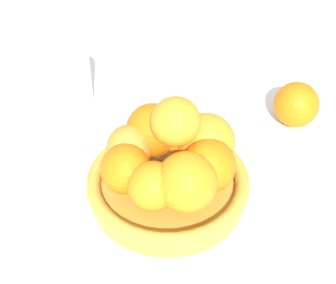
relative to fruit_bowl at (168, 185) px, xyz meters
The scene contains 5 objects.
ground_plane 0.02m from the fruit_bowl, ahead, with size 4.00×4.00×0.00m, color silver.
fruit_bowl is the anchor object (origin of this frame).
orange_pile 0.06m from the fruit_bowl, 83.38° to the right, with size 0.19×0.19×0.13m.
stray_orange 0.27m from the fruit_bowl, 57.67° to the right, with size 0.08×0.08×0.08m, color orange.
drinking_glass 0.28m from the fruit_bowl, 30.35° to the left, with size 0.07×0.07×0.11m, color silver.
Camera 1 is at (-0.56, 0.06, 0.61)m, focal length 60.00 mm.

